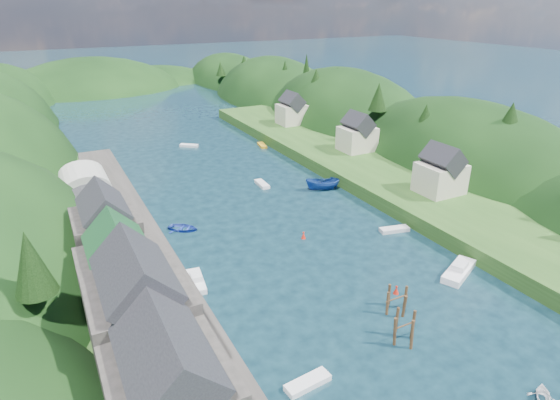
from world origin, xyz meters
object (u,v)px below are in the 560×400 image
piling_cluster_far (396,302)px  channel_buoy_near (396,290)px  piling_cluster_near (404,330)px  channel_buoy_far (304,235)px

piling_cluster_far → channel_buoy_near: (2.27, 2.58, -0.65)m
piling_cluster_near → channel_buoy_far: bearing=84.6°
piling_cluster_near → channel_buoy_near: size_ratio=3.58×
channel_buoy_far → piling_cluster_near: bearing=-95.4°
piling_cluster_near → channel_buoy_near: piling_cluster_near is taller
piling_cluster_near → channel_buoy_far: 24.32m
piling_cluster_far → channel_buoy_far: size_ratio=3.09×
channel_buoy_near → channel_buoy_far: same height
piling_cluster_near → piling_cluster_far: bearing=57.6°
channel_buoy_near → channel_buoy_far: bearing=99.0°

